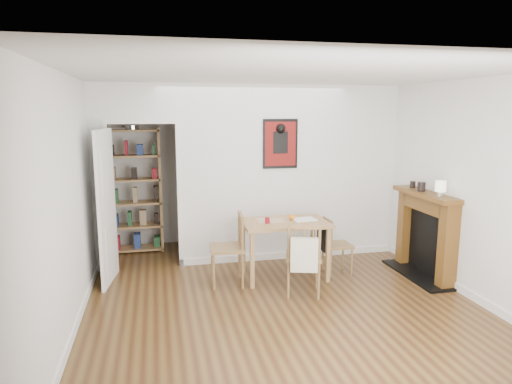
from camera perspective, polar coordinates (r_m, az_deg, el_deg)
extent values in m
plane|color=brown|center=(5.72, 2.56, -12.78)|extent=(5.20, 5.20, 0.00)
plane|color=silver|center=(7.86, -2.26, 3.36)|extent=(4.50, 0.00, 4.50)
plane|color=silver|center=(2.99, 15.86, -8.32)|extent=(4.50, 0.00, 4.50)
plane|color=silver|center=(5.24, -21.81, -0.77)|extent=(0.00, 5.20, 5.20)
plane|color=silver|center=(6.31, 22.80, 0.90)|extent=(0.00, 5.20, 5.20)
plane|color=silver|center=(5.28, 2.79, 14.18)|extent=(5.20, 5.20, 0.00)
cube|color=silver|center=(6.84, 4.28, 2.32)|extent=(3.35, 0.10, 2.60)
cube|color=silver|center=(6.60, -18.82, 1.52)|extent=(0.25, 0.10, 2.60)
cube|color=silver|center=(6.49, -14.21, 10.70)|extent=(0.90, 0.10, 0.55)
cube|color=white|center=(6.63, -17.87, -0.80)|extent=(0.06, 0.14, 2.05)
cube|color=white|center=(6.60, -9.56, -0.49)|extent=(0.06, 0.14, 2.05)
cube|color=white|center=(7.06, 4.29, -7.85)|extent=(3.35, 0.02, 0.10)
cube|color=white|center=(5.06, -21.84, -16.11)|extent=(0.02, 4.00, 0.10)
cube|color=white|center=(6.16, 25.17, -11.56)|extent=(0.02, 4.00, 0.10)
cube|color=white|center=(6.17, -18.16, -1.83)|extent=(0.15, 0.80, 2.00)
cube|color=black|center=(6.68, 3.05, 6.03)|extent=(0.52, 0.02, 0.72)
cube|color=maroon|center=(6.67, 3.07, 6.02)|extent=(0.46, 0.00, 0.64)
cube|color=#A8794E|center=(6.09, 3.60, -3.87)|extent=(1.14, 0.72, 0.04)
cube|color=#A8794E|center=(5.80, -0.49, -8.56)|extent=(0.05, 0.05, 0.73)
cube|color=#A8794E|center=(6.08, 8.99, -7.80)|extent=(0.05, 0.05, 0.73)
cube|color=#A8794E|center=(6.36, -1.61, -6.87)|extent=(0.05, 0.05, 0.73)
cube|color=#A8794E|center=(6.62, 7.09, -6.27)|extent=(0.05, 0.05, 0.73)
cube|color=black|center=(6.30, 8.45, -5.37)|extent=(0.09, 0.32, 0.41)
cube|color=#BBB59B|center=(5.38, 6.04, -7.73)|extent=(0.33, 0.19, 0.40)
cube|color=#A8794E|center=(7.47, -17.89, 0.06)|extent=(0.04, 0.33, 1.97)
cube|color=#A8794E|center=(7.43, -11.85, 0.29)|extent=(0.04, 0.33, 1.97)
cube|color=#A8794E|center=(7.65, -14.56, -6.79)|extent=(0.83, 0.33, 0.03)
cube|color=#A8794E|center=(7.48, -14.81, -1.31)|extent=(0.83, 0.33, 0.03)
cube|color=#A8794E|center=(7.34, -15.21, 7.44)|extent=(0.83, 0.33, 0.03)
cube|color=maroon|center=(7.44, -14.88, 0.18)|extent=(0.72, 0.27, 0.27)
cube|color=brown|center=(6.22, 22.87, -6.32)|extent=(0.20, 0.16, 1.10)
cube|color=brown|center=(7.02, 18.23, -4.21)|extent=(0.20, 0.16, 1.10)
cube|color=brown|center=(6.47, 20.49, -0.26)|extent=(0.30, 1.21, 0.06)
cube|color=brown|center=(6.51, 20.65, -1.38)|extent=(0.20, 0.85, 0.20)
cube|color=black|center=(6.67, 20.79, -5.99)|extent=(0.08, 0.81, 0.88)
cube|color=black|center=(6.74, 19.68, -9.64)|extent=(0.45, 1.25, 0.03)
cylinder|color=maroon|center=(5.96, 1.43, -3.55)|extent=(0.06, 0.06, 0.08)
sphere|color=orange|center=(6.16, 4.50, -3.13)|extent=(0.08, 0.08, 0.08)
cube|color=beige|center=(6.12, 1.87, -3.57)|extent=(0.40, 0.31, 0.00)
cube|color=white|center=(6.18, 6.01, -3.42)|extent=(0.32, 0.25, 0.02)
cylinder|color=silver|center=(6.11, 22.02, -0.29)|extent=(0.07, 0.07, 0.08)
cylinder|color=white|center=(6.10, 22.08, 0.68)|extent=(0.13, 0.13, 0.13)
cylinder|color=black|center=(6.50, 19.98, 0.63)|extent=(0.10, 0.10, 0.12)
cylinder|color=black|center=(6.75, 19.00, 0.89)|extent=(0.08, 0.08, 0.09)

